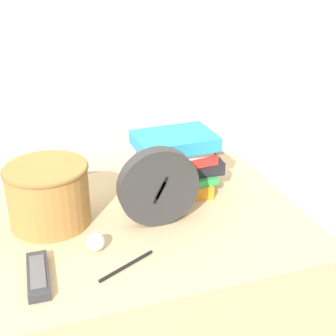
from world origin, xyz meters
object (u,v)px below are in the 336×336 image
object	(u,v)px
book_stack	(177,162)
pen	(126,266)
tv_remote	(38,275)
desk_clock	(159,187)
crumpled_paper_ball	(96,242)
basket	(48,193)

from	to	relation	value
book_stack	pen	world-z (taller)	book_stack
book_stack	pen	distance (m)	0.41
tv_remote	pen	distance (m)	0.20
desk_clock	pen	world-z (taller)	desk_clock
crumpled_paper_ball	book_stack	bearing A→B (deg)	38.53
pen	tv_remote	bearing A→B (deg)	173.80
crumpled_paper_ball	pen	distance (m)	0.11
tv_remote	pen	bearing A→B (deg)	-6.20
book_stack	crumpled_paper_ball	bearing A→B (deg)	-141.47
basket	crumpled_paper_ball	size ratio (longest dim) A/B	4.80
desk_clock	pen	size ratio (longest dim) A/B	1.48
book_stack	tv_remote	world-z (taller)	book_stack
book_stack	tv_remote	bearing A→B (deg)	-145.17
desk_clock	basket	distance (m)	0.29
tv_remote	crumpled_paper_ball	distance (m)	0.16
basket	pen	distance (m)	0.31
desk_clock	pen	distance (m)	0.23
tv_remote	desk_clock	bearing A→B (deg)	23.06
desk_clock	basket	world-z (taller)	desk_clock
book_stack	basket	xyz separation A→B (m)	(-0.38, -0.07, -0.01)
basket	crumpled_paper_ball	xyz separation A→B (m)	(0.09, -0.17, -0.07)
desk_clock	basket	xyz separation A→B (m)	(-0.27, 0.10, -0.02)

